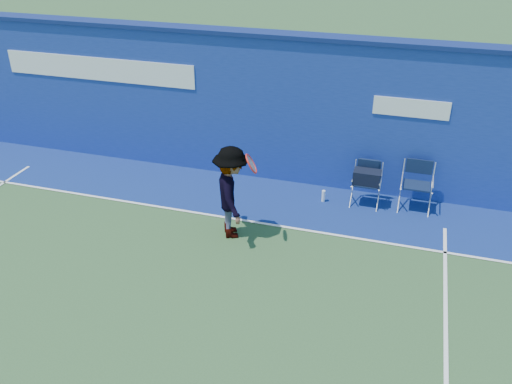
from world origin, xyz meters
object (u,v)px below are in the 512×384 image
(directors_chair_left, at_px, (366,188))
(directors_chair_right, at_px, (415,195))
(water_bottle, at_px, (323,196))
(tennis_player, at_px, (232,193))

(directors_chair_left, height_order, directors_chair_right, directors_chair_right)
(directors_chair_right, bearing_deg, water_bottle, -172.36)
(directors_chair_left, distance_m, water_bottle, 0.85)
(directors_chair_left, relative_size, water_bottle, 3.57)
(water_bottle, relative_size, tennis_player, 0.14)
(directors_chair_left, bearing_deg, water_bottle, -170.95)
(water_bottle, bearing_deg, directors_chair_right, 7.64)
(directors_chair_left, height_order, tennis_player, tennis_player)
(directors_chair_left, relative_size, directors_chair_right, 0.92)
(directors_chair_right, distance_m, tennis_player, 3.66)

